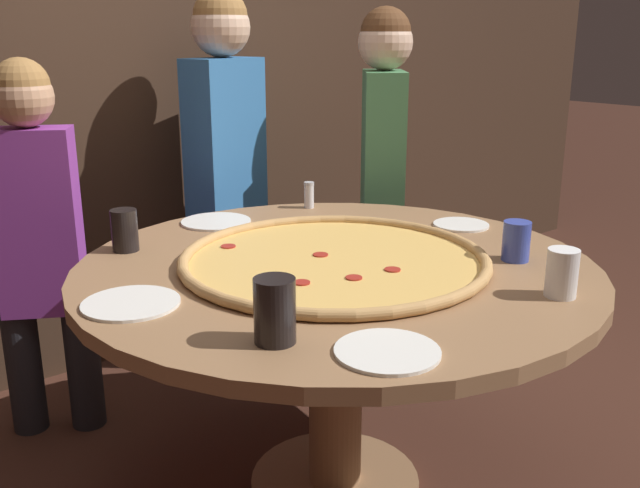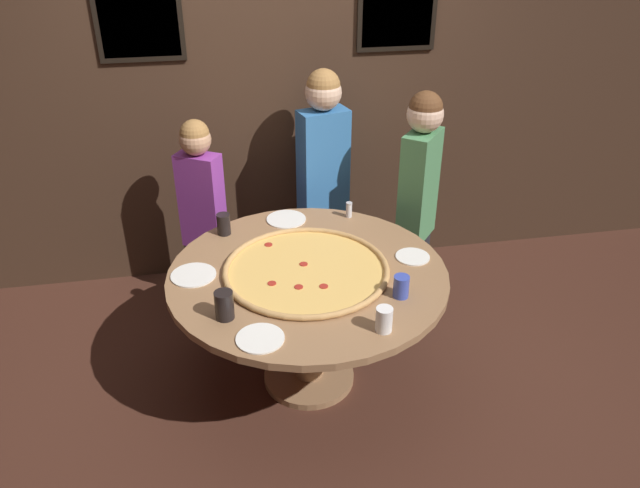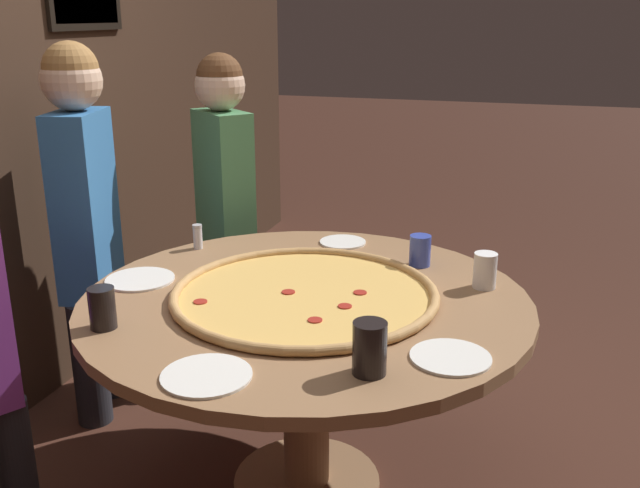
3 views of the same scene
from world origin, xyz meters
name	(u,v)px [view 2 (image 2 of 3)]	position (x,y,z in m)	size (l,w,h in m)	color
ground_plane	(309,378)	(0.00, 0.00, 0.00)	(24.00, 24.00, 0.00)	#422319
back_wall	(274,92)	(0.00, 1.34, 1.30)	(6.40, 0.08, 2.60)	#3D281C
dining_table	(308,294)	(0.00, 0.00, 0.60)	(1.47, 1.47, 0.74)	#936B47
giant_pizza	(306,269)	(-0.01, 0.00, 0.75)	(0.88, 0.88, 0.03)	#EAB75B
drink_cup_far_left	(224,305)	(-0.44, -0.32, 0.81)	(0.09, 0.09, 0.14)	black
drink_cup_beside_pizza	(384,319)	(0.26, -0.55, 0.80)	(0.08, 0.08, 0.12)	white
drink_cup_front_edge	(224,224)	(-0.41, 0.49, 0.80)	(0.08, 0.08, 0.13)	black
drink_cup_far_right	(401,286)	(0.41, -0.30, 0.80)	(0.08, 0.08, 0.11)	#384CB7
white_plate_near_front	(413,257)	(0.58, 0.04, 0.74)	(0.19, 0.19, 0.01)	white
white_plate_beside_cup	(286,219)	(-0.04, 0.60, 0.74)	(0.24, 0.24, 0.01)	white
white_plate_far_back	(193,275)	(-0.59, 0.07, 0.74)	(0.24, 0.24, 0.01)	white
white_plate_right_side	(260,338)	(-0.30, -0.51, 0.74)	(0.22, 0.22, 0.01)	white
condiment_shaker	(349,210)	(0.35, 0.56, 0.79)	(0.04, 0.04, 0.10)	silver
diner_side_right	(323,169)	(0.27, 1.02, 0.87)	(0.40, 0.24, 1.53)	#232328
diner_side_left	(419,191)	(0.81, 0.66, 0.83)	(0.33, 0.37, 1.46)	#232328
diner_far_left	(202,205)	(-0.53, 0.91, 0.73)	(0.34, 0.27, 1.29)	#232328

